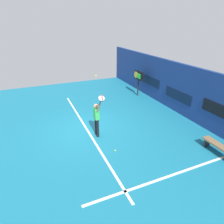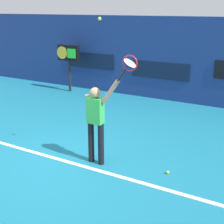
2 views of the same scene
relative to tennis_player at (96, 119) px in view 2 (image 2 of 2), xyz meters
The scene contains 10 objects.
ground_plane 1.28m from the tennis_player, 157.83° to the right, with size 18.00×18.00×0.00m, color teal.
back_wall 5.62m from the tennis_player, 97.49° to the left, with size 18.00×0.20×2.95m, color navy.
sponsor_banner_center 5.48m from the tennis_player, 97.65° to the left, with size 2.20×0.03×0.60m, color #0C1933.
sponsor_banner_portside 6.59m from the tennis_player, 124.46° to the left, with size 2.20×0.03×0.60m, color #0C1933.
court_baseline 1.28m from the tennis_player, 157.08° to the right, with size 10.00×0.10×0.01m, color white.
tennis_player is the anchor object (origin of this frame).
tennis_racket 1.43m from the tennis_player, ahead, with size 0.49×0.27×0.59m.
tennis_ball 2.03m from the tennis_player, ahead, with size 0.07×0.07×0.07m, color #CCE033.
scoreboard_clock 6.42m from the tennis_player, 132.02° to the left, with size 0.96×0.20×1.84m.
spare_ball 1.84m from the tennis_player, 10.79° to the left, with size 0.07×0.07×0.07m, color #CCE033.
Camera 2 is at (4.16, -5.04, 3.25)m, focal length 51.39 mm.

